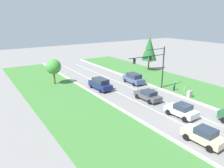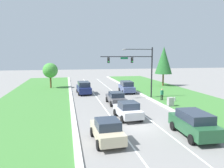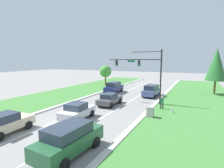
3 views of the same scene
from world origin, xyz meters
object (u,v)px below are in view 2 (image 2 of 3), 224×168
slate_blue_suv (127,87)px  navy_suv (84,88)px  silver_sedan (128,110)px  oak_near_left_tree (50,70)px  forest_suv (194,123)px  utility_cabinet (170,102)px  traffic_signal_mast (137,64)px  pedestrian (162,94)px  fire_hydrant (175,99)px  graphite_sedan (116,98)px  champagne_sedan (107,130)px  conifer_near_right_tree (164,60)px

slate_blue_suv → navy_suv: 7.30m
silver_sedan → oak_near_left_tree: size_ratio=0.87×
silver_sedan → slate_blue_suv: (4.08, 15.00, 0.12)m
oak_near_left_tree → forest_suv: bearing=-65.9°
slate_blue_suv → oak_near_left_tree: 15.43m
utility_cabinet → oak_near_left_tree: 24.70m
oak_near_left_tree → navy_suv: bearing=-52.0°
traffic_signal_mast → forest_suv: (-0.45, -15.56, -4.00)m
traffic_signal_mast → forest_suv: bearing=-91.6°
pedestrian → forest_suv: bearing=64.2°
slate_blue_suv → pedestrian: bearing=-64.3°
utility_cabinet → fire_hydrant: (1.92, 2.54, -0.24)m
forest_suv → utility_cabinet: size_ratio=4.36×
traffic_signal_mast → navy_suv: 10.11m
navy_suv → graphite_sedan: bearing=-69.9°
silver_sedan → graphite_sedan: bearing=84.3°
graphite_sedan → pedestrian: pedestrian is taller
graphite_sedan → silver_sedan: bearing=-92.9°
silver_sedan → fire_hydrant: silver_sedan is taller
champagne_sedan → forest_suv: size_ratio=0.85×
graphite_sedan → oak_near_left_tree: oak_near_left_tree is taller
forest_suv → fire_hydrant: bearing=71.2°
silver_sedan → forest_suv: size_ratio=0.84×
traffic_signal_mast → oak_near_left_tree: size_ratio=1.59×
silver_sedan → champagne_sedan: bearing=-123.1°
silver_sedan → forest_suv: (3.76, -5.73, 0.16)m
utility_cabinet → champagne_sedan: bearing=-136.4°
forest_suv → navy_suv: size_ratio=0.99×
silver_sedan → forest_suv: forest_suv is taller
silver_sedan → fire_hydrant: (8.57, 6.44, -0.55)m
fire_hydrant → silver_sedan: bearing=-143.1°
traffic_signal_mast → fire_hydrant: (4.36, -3.39, -4.71)m
forest_suv → utility_cabinet: forest_suv is taller
conifer_near_right_tree → fire_hydrant: bearing=-109.2°
graphite_sedan → fire_hydrant: graphite_sedan is taller
champagne_sedan → navy_suv: navy_suv is taller
silver_sedan → oak_near_left_tree: oak_near_left_tree is taller
silver_sedan → utility_cabinet: size_ratio=3.65×
traffic_signal_mast → conifer_near_right_tree: size_ratio=0.96×
navy_suv → pedestrian: navy_suv is taller
champagne_sedan → conifer_near_right_tree: (16.91, 26.81, 4.46)m
graphite_sedan → forest_suv: forest_suv is taller
traffic_signal_mast → slate_blue_suv: traffic_signal_mast is taller
champagne_sedan → conifer_near_right_tree: 32.01m
utility_cabinet → oak_near_left_tree: oak_near_left_tree is taller
pedestrian → fire_hydrant: bearing=129.6°
fire_hydrant → oak_near_left_tree: oak_near_left_tree is taller
graphite_sedan → fire_hydrant: size_ratio=6.60×
forest_suv → oak_near_left_tree: (-12.78, 28.51, 2.42)m
forest_suv → fire_hydrant: (4.80, 12.16, -0.71)m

